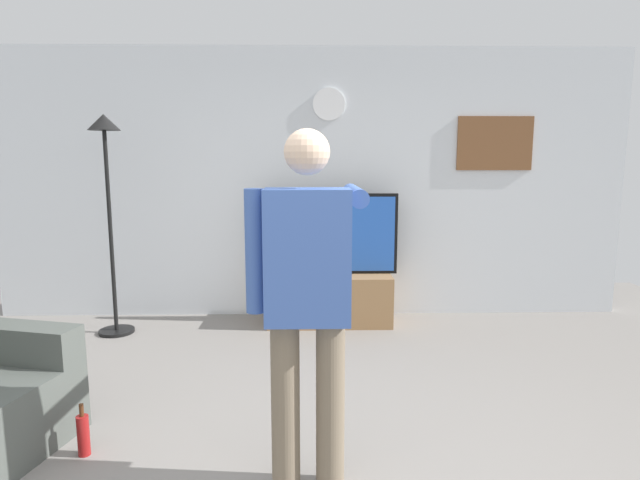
# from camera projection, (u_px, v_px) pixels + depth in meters

# --- Properties ---
(back_wall) EXTENTS (6.40, 0.10, 2.70)m
(back_wall) POSITION_uv_depth(u_px,v_px,m) (311.00, 185.00, 5.31)
(back_wall) COLOR silver
(back_wall) RESTS_ON ground_plane
(tv_stand) EXTENTS (1.20, 0.52, 0.49)m
(tv_stand) POSITION_uv_depth(u_px,v_px,m) (329.00, 299.00, 5.13)
(tv_stand) COLOR #997047
(tv_stand) RESTS_ON ground_plane
(television) EXTENTS (1.33, 0.07, 0.79)m
(television) POSITION_uv_depth(u_px,v_px,m) (329.00, 234.00, 5.08)
(television) COLOR black
(television) RESTS_ON tv_stand
(wall_clock) EXTENTS (0.32, 0.03, 0.32)m
(wall_clock) POSITION_uv_depth(u_px,v_px,m) (329.00, 104.00, 5.13)
(wall_clock) COLOR white
(framed_picture) EXTENTS (0.76, 0.04, 0.53)m
(framed_picture) POSITION_uv_depth(u_px,v_px,m) (495.00, 143.00, 5.23)
(framed_picture) COLOR brown
(floor_lamp) EXTENTS (0.32, 0.32, 2.00)m
(floor_lamp) POSITION_uv_depth(u_px,v_px,m) (107.00, 179.00, 4.65)
(floor_lamp) COLOR black
(floor_lamp) RESTS_ON ground_plane
(person_standing_nearer_lamp) EXTENTS (0.58, 0.78, 1.75)m
(person_standing_nearer_lamp) POSITION_uv_depth(u_px,v_px,m) (308.00, 292.00, 2.46)
(person_standing_nearer_lamp) COLOR #7A6B56
(person_standing_nearer_lamp) RESTS_ON ground_plane
(beverage_bottle) EXTENTS (0.07, 0.07, 0.30)m
(beverage_bottle) POSITION_uv_depth(u_px,v_px,m) (83.00, 434.00, 2.84)
(beverage_bottle) COLOR maroon
(beverage_bottle) RESTS_ON ground_plane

